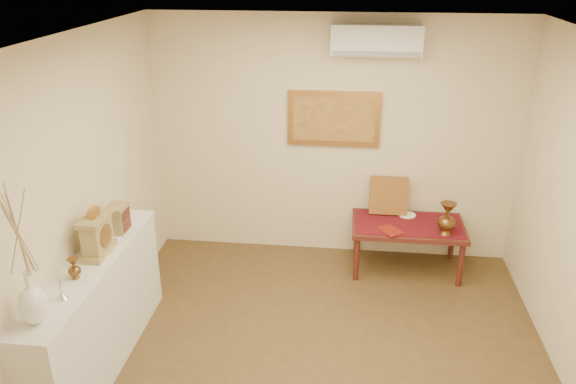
# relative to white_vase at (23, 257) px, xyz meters

# --- Properties ---
(floor) EXTENTS (4.50, 4.50, 0.00)m
(floor) POSITION_rel_white_vase_xyz_m (1.83, 0.78, -1.48)
(floor) COLOR brown
(floor) RESTS_ON ground
(ceiling) EXTENTS (4.50, 4.50, 0.00)m
(ceiling) POSITION_rel_white_vase_xyz_m (1.83, 0.78, 1.22)
(ceiling) COLOR silver
(ceiling) RESTS_ON ground
(wall_back) EXTENTS (4.00, 0.02, 2.70)m
(wall_back) POSITION_rel_white_vase_xyz_m (1.83, 3.03, -0.13)
(wall_back) COLOR beige
(wall_back) RESTS_ON ground
(wall_left) EXTENTS (0.02, 4.50, 2.70)m
(wall_left) POSITION_rel_white_vase_xyz_m (-0.17, 0.78, -0.13)
(wall_left) COLOR beige
(wall_left) RESTS_ON ground
(white_vase) EXTENTS (0.19, 0.19, 1.00)m
(white_vase) POSITION_rel_white_vase_xyz_m (0.00, 0.00, 0.00)
(white_vase) COLOR white
(white_vase) RESTS_ON display_ledge
(candlestick) EXTENTS (0.09, 0.09, 0.19)m
(candlestick) POSITION_rel_white_vase_xyz_m (0.03, 0.29, -0.41)
(candlestick) COLOR silver
(candlestick) RESTS_ON display_ledge
(brass_urn_small) EXTENTS (0.10, 0.10, 0.22)m
(brass_urn_small) POSITION_rel_white_vase_xyz_m (0.00, 0.56, -0.39)
(brass_urn_small) COLOR brown
(brass_urn_small) RESTS_ON display_ledge
(table_cloth) EXTENTS (1.14, 0.59, 0.01)m
(table_cloth) POSITION_rel_white_vase_xyz_m (2.68, 2.66, -0.93)
(table_cloth) COLOR maroon
(table_cloth) RESTS_ON low_table
(brass_urn_tall) EXTENTS (0.19, 0.19, 0.42)m
(brass_urn_tall) POSITION_rel_white_vase_xyz_m (3.04, 2.47, -0.71)
(brass_urn_tall) COLOR brown
(brass_urn_tall) RESTS_ON table_cloth
(plate) EXTENTS (0.19, 0.19, 0.01)m
(plate) POSITION_rel_white_vase_xyz_m (2.68, 2.87, -0.92)
(plate) COLOR white
(plate) RESTS_ON table_cloth
(menu) EXTENTS (0.29, 0.31, 0.01)m
(menu) POSITION_rel_white_vase_xyz_m (2.48, 2.46, -0.92)
(menu) COLOR maroon
(menu) RESTS_ON table_cloth
(cushion) EXTENTS (0.41, 0.18, 0.43)m
(cushion) POSITION_rel_white_vase_xyz_m (2.47, 2.92, -0.72)
(cushion) COLOR maroon
(cushion) RESTS_ON table_cloth
(display_ledge) EXTENTS (0.37, 2.02, 0.98)m
(display_ledge) POSITION_rel_white_vase_xyz_m (0.01, 0.78, -0.99)
(display_ledge) COLOR silver
(display_ledge) RESTS_ON floor
(mantel_clock) EXTENTS (0.17, 0.36, 0.41)m
(mantel_clock) POSITION_rel_white_vase_xyz_m (0.03, 0.93, -0.33)
(mantel_clock) COLOR #A28D53
(mantel_clock) RESTS_ON display_ledge
(wooden_chest) EXTENTS (0.16, 0.21, 0.24)m
(wooden_chest) POSITION_rel_white_vase_xyz_m (0.02, 1.35, -0.38)
(wooden_chest) COLOR #A28D53
(wooden_chest) RESTS_ON display_ledge
(low_table) EXTENTS (1.20, 0.70, 0.55)m
(low_table) POSITION_rel_white_vase_xyz_m (2.68, 2.66, -1.00)
(low_table) COLOR #551F19
(low_table) RESTS_ON floor
(painting) EXTENTS (1.00, 0.06, 0.60)m
(painting) POSITION_rel_white_vase_xyz_m (1.83, 3.01, 0.12)
(painting) COLOR #B17938
(painting) RESTS_ON wall_back
(ac_unit) EXTENTS (0.90, 0.25, 0.30)m
(ac_unit) POSITION_rel_white_vase_xyz_m (2.23, 2.90, 0.97)
(ac_unit) COLOR silver
(ac_unit) RESTS_ON wall_back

